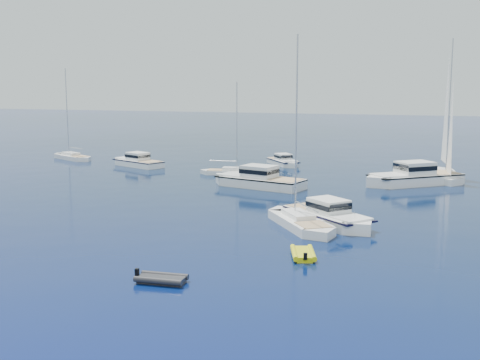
# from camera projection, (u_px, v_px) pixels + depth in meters

# --- Properties ---
(ground) EXTENTS (400.00, 400.00, 0.00)m
(ground) POSITION_uv_depth(u_px,v_px,m) (147.00, 268.00, 38.54)
(ground) COLOR #081352
(ground) RESTS_ON ground
(motor_cruiser_right) EXTENTS (9.86, 9.16, 2.71)m
(motor_cruiser_right) POSITION_uv_depth(u_px,v_px,m) (330.00, 224.00, 50.59)
(motor_cruiser_right) COLOR white
(motor_cruiser_right) RESTS_ON ground
(motor_cruiser_centre) EXTENTS (12.60, 6.62, 3.17)m
(motor_cruiser_centre) POSITION_uv_depth(u_px,v_px,m) (257.00, 187.00, 68.83)
(motor_cruiser_centre) COLOR silver
(motor_cruiser_centre) RESTS_ON ground
(motor_cruiser_far_l) EXTENTS (10.06, 6.66, 2.54)m
(motor_cruiser_far_l) POSITION_uv_depth(u_px,v_px,m) (137.00, 166.00, 86.13)
(motor_cruiser_far_l) COLOR white
(motor_cruiser_far_l) RESTS_ON ground
(motor_cruiser_distant) EXTENTS (12.60, 11.31, 3.41)m
(motor_cruiser_distant) POSITION_uv_depth(u_px,v_px,m) (412.00, 184.00, 70.48)
(motor_cruiser_distant) COLOR silver
(motor_cruiser_distant) RESTS_ON ground
(motor_cruiser_horizon) EXTENTS (6.83, 7.77, 2.09)m
(motor_cruiser_horizon) POSITION_uv_depth(u_px,v_px,m) (284.00, 165.00, 87.29)
(motor_cruiser_horizon) COLOR white
(motor_cruiser_horizon) RESTS_ON ground
(sailboat_mid_r) EXTENTS (8.67, 10.57, 16.10)m
(sailboat_mid_r) POSITION_uv_depth(u_px,v_px,m) (300.00, 226.00, 49.79)
(sailboat_mid_r) COLOR silver
(sailboat_mid_r) RESTS_ON ground
(sailboat_centre) EXTENTS (8.58, 3.50, 12.26)m
(sailboat_centre) POSITION_uv_depth(u_px,v_px,m) (231.00, 174.00, 78.22)
(sailboat_centre) COLOR silver
(sailboat_centre) RESTS_ON ground
(sailboat_sails_r) EXTENTS (4.72, 12.20, 17.48)m
(sailboat_sails_r) POSITION_uv_depth(u_px,v_px,m) (444.00, 179.00, 74.40)
(sailboat_sails_r) COLOR silver
(sailboat_sails_r) RESTS_ON ground
(sailboat_far_l) EXTENTS (9.91, 6.67, 14.41)m
(sailboat_far_l) POSITION_uv_depth(u_px,v_px,m) (72.00, 159.00, 93.91)
(sailboat_far_l) COLOR silver
(sailboat_far_l) RESTS_ON ground
(tender_yellow) EXTENTS (2.78, 3.75, 0.95)m
(tender_yellow) POSITION_uv_depth(u_px,v_px,m) (303.00, 257.00, 41.07)
(tender_yellow) COLOR #C6CA0B
(tender_yellow) RESTS_ON ground
(tender_grey_near) EXTENTS (3.20, 1.95, 0.95)m
(tender_grey_near) POSITION_uv_depth(u_px,v_px,m) (161.00, 283.00, 35.74)
(tender_grey_near) COLOR black
(tender_grey_near) RESTS_ON ground
(tender_grey_far) EXTENTS (4.67, 4.04, 0.95)m
(tender_grey_far) POSITION_uv_depth(u_px,v_px,m) (245.00, 179.00, 74.74)
(tender_grey_far) COLOR black
(tender_grey_far) RESTS_ON ground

